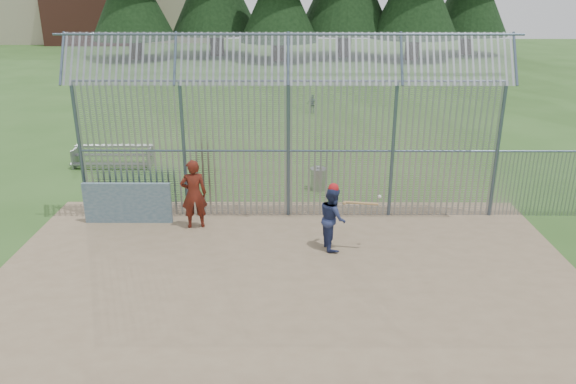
{
  "coord_description": "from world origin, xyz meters",
  "views": [
    {
      "loc": [
        0.08,
        -11.99,
        6.53
      ],
      "look_at": [
        0.0,
        2.0,
        1.3
      ],
      "focal_mm": 35.0,
      "sensor_mm": 36.0,
      "label": 1
    }
  ],
  "objects_px": {
    "onlooker": "(194,194)",
    "batter": "(333,218)",
    "dugout_wall": "(128,203)",
    "trash_can": "(318,179)",
    "bleacher": "(113,156)"
  },
  "relations": [
    {
      "from": "onlooker",
      "to": "bleacher",
      "type": "height_order",
      "value": "onlooker"
    },
    {
      "from": "onlooker",
      "to": "bleacher",
      "type": "bearing_deg",
      "value": -65.57
    },
    {
      "from": "onlooker",
      "to": "batter",
      "type": "bearing_deg",
      "value": 149.93
    },
    {
      "from": "dugout_wall",
      "to": "trash_can",
      "type": "xyz_separation_m",
      "value": [
        5.59,
        2.85,
        -0.24
      ]
    },
    {
      "from": "dugout_wall",
      "to": "bleacher",
      "type": "bearing_deg",
      "value": 110.88
    },
    {
      "from": "dugout_wall",
      "to": "batter",
      "type": "height_order",
      "value": "batter"
    },
    {
      "from": "dugout_wall",
      "to": "bleacher",
      "type": "height_order",
      "value": "dugout_wall"
    },
    {
      "from": "dugout_wall",
      "to": "batter",
      "type": "distance_m",
      "value": 5.98
    },
    {
      "from": "onlooker",
      "to": "bleacher",
      "type": "distance_m",
      "value": 6.95
    },
    {
      "from": "dugout_wall",
      "to": "trash_can",
      "type": "distance_m",
      "value": 6.28
    },
    {
      "from": "trash_can",
      "to": "bleacher",
      "type": "xyz_separation_m",
      "value": [
        -7.63,
        2.5,
        0.03
      ]
    },
    {
      "from": "batter",
      "to": "trash_can",
      "type": "distance_m",
      "value": 4.49
    },
    {
      "from": "batter",
      "to": "bleacher",
      "type": "relative_size",
      "value": 0.56
    },
    {
      "from": "dugout_wall",
      "to": "trash_can",
      "type": "relative_size",
      "value": 3.05
    },
    {
      "from": "dugout_wall",
      "to": "batter",
      "type": "xyz_separation_m",
      "value": [
        5.75,
        -1.61,
        0.23
      ]
    }
  ]
}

